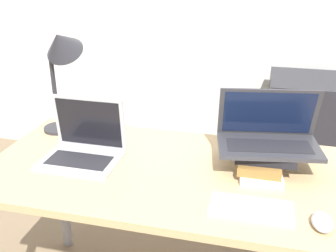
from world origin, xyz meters
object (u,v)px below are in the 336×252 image
Objects in this scene: desk_lamp at (60,55)px; laptop_on_books at (268,135)px; mouse at (322,222)px; wireless_keyboard at (251,209)px; book_stack at (262,159)px; mini_fridge at (310,142)px; laptop_left at (84,148)px.

laptop_on_books is at bearing -6.12° from desk_lamp.
laptop_on_books is at bearing 117.43° from mouse.
wireless_keyboard is 0.53× the size of desk_lamp.
laptop_on_books is at bearing 82.89° from wireless_keyboard.
book_stack is 1.13m from mini_fridge.
desk_lamp is (-0.87, 0.12, 0.32)m from book_stack.
wireless_keyboard is 1.01m from desk_lamp.
laptop_on_books is 0.34m from wireless_keyboard.
wireless_keyboard is 0.22m from mouse.
mini_fridge is at bearing 75.70° from wireless_keyboard.
book_stack is at bearing 85.13° from wireless_keyboard.
mini_fridge is at bearing 47.58° from laptop_left.
desk_lamp reaches higher than laptop_on_books.
book_stack is at bearing -106.79° from mini_fridge.
wireless_keyboard is 1.38m from mini_fridge.
book_stack is 0.33× the size of mini_fridge.
wireless_keyboard is at bearing -104.30° from mini_fridge.
laptop_on_books is (0.71, 0.11, 0.09)m from laptop_left.
mini_fridge is at bearing 84.96° from mouse.
mouse is at bearing -22.20° from desk_lamp.
mouse is at bearing -7.87° from wireless_keyboard.
laptop_left is 0.60× the size of desk_lamp.
laptop_left is 0.75× the size of laptop_on_books.
laptop_on_books reaches higher than wireless_keyboard.
desk_lamp is (-0.17, 0.20, 0.32)m from laptop_left.
wireless_keyboard is at bearing -97.11° from laptop_on_books.
laptop_on_books is 0.49× the size of mini_fridge.
laptop_left is at bearing -173.28° from book_stack.
desk_lamp reaches higher than wireless_keyboard.
mini_fridge is (0.31, 1.02, -0.37)m from book_stack.
laptop_on_books is 0.40m from mouse.
mouse is (0.21, -0.03, 0.01)m from wireless_keyboard.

